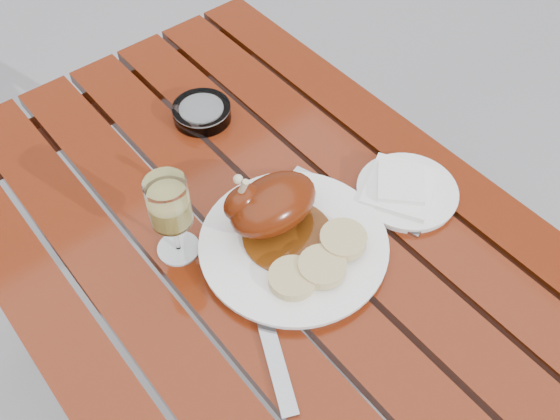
% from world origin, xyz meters
% --- Properties ---
extents(ground, '(60.00, 60.00, 0.00)m').
position_xyz_m(ground, '(0.00, 0.00, 0.00)').
color(ground, slate).
rests_on(ground, ground).
extents(table, '(0.80, 1.20, 0.75)m').
position_xyz_m(table, '(0.00, 0.00, 0.38)').
color(table, maroon).
rests_on(table, ground).
extents(dinner_plate, '(0.41, 0.41, 0.02)m').
position_xyz_m(dinner_plate, '(0.02, -0.05, 0.76)').
color(dinner_plate, white).
rests_on(dinner_plate, table).
extents(roast_duck, '(0.16, 0.17, 0.12)m').
position_xyz_m(roast_duck, '(0.02, 0.00, 0.81)').
color(roast_duck, '#5C2A0A').
rests_on(roast_duck, dinner_plate).
extents(bread_dumplings, '(0.18, 0.09, 0.03)m').
position_xyz_m(bread_dumplings, '(0.03, -0.11, 0.78)').
color(bread_dumplings, tan).
rests_on(bread_dumplings, dinner_plate).
extents(wine_glass, '(0.07, 0.07, 0.17)m').
position_xyz_m(wine_glass, '(-0.12, 0.07, 0.83)').
color(wine_glass, '#C6BB5A').
rests_on(wine_glass, table).
extents(side_plate, '(0.22, 0.22, 0.01)m').
position_xyz_m(side_plate, '(0.26, -0.09, 0.76)').
color(side_plate, white).
rests_on(side_plate, table).
extents(napkin, '(0.16, 0.16, 0.01)m').
position_xyz_m(napkin, '(0.25, -0.08, 0.77)').
color(napkin, white).
rests_on(napkin, side_plate).
extents(ashtray, '(0.12, 0.12, 0.03)m').
position_xyz_m(ashtray, '(0.09, 0.31, 0.76)').
color(ashtray, '#B2B7BC').
rests_on(ashtray, table).
extents(fork, '(0.11, 0.20, 0.01)m').
position_xyz_m(fork, '(-0.12, -0.17, 0.75)').
color(fork, gray).
rests_on(fork, table).
extents(knife, '(0.08, 0.21, 0.01)m').
position_xyz_m(knife, '(0.18, -0.06, 0.75)').
color(knife, gray).
rests_on(knife, table).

